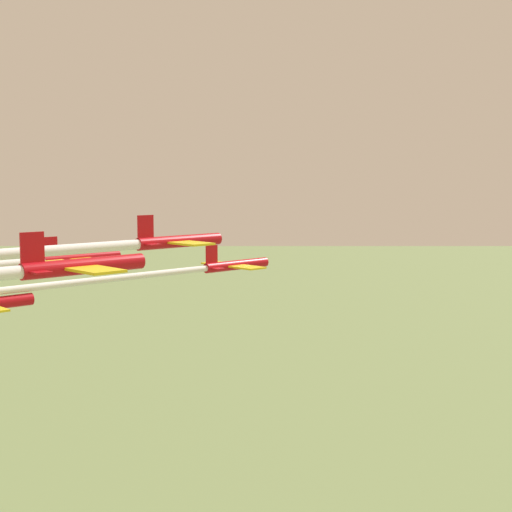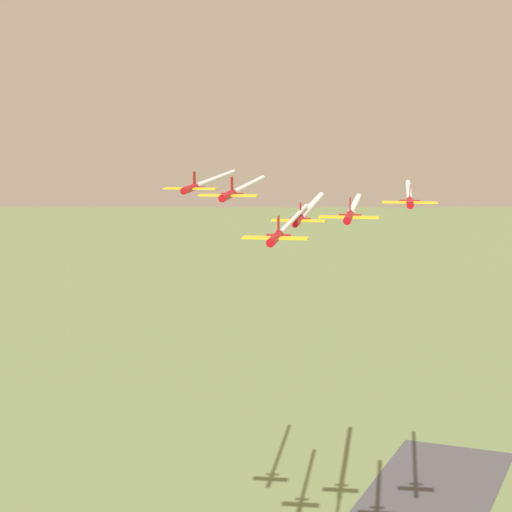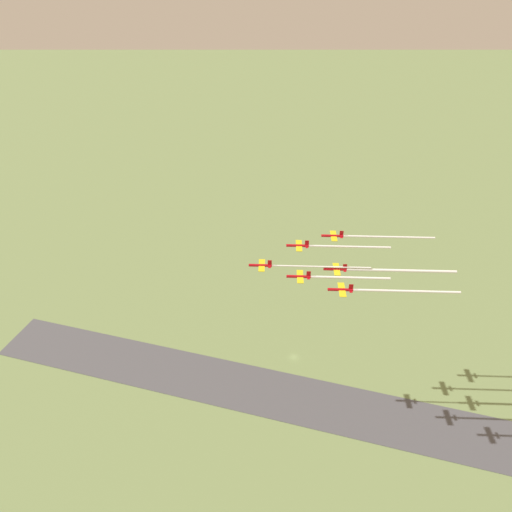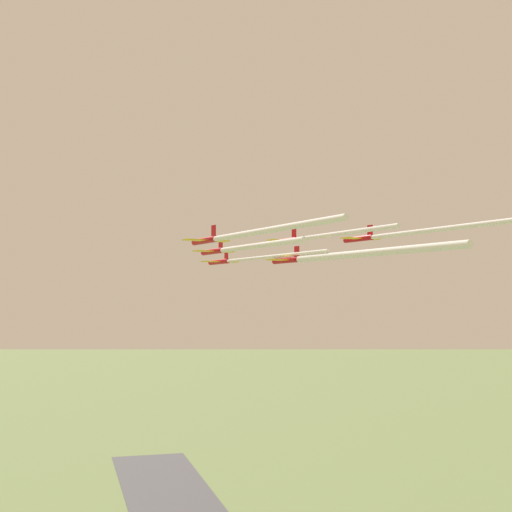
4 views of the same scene
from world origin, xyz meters
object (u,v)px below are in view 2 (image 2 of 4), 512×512
jet_1 (349,217)px  jet_3 (410,202)px  jet_0 (275,238)px  jet_5 (190,188)px  jet_2 (228,195)px  jet_4 (298,220)px

jet_1 → jet_3: 19.15m
jet_0 → jet_5: size_ratio=1.00×
jet_3 → jet_0: bearing=59.5°
jet_3 → jet_5: (-12.69, -36.66, 1.97)m
jet_2 → jet_4: 19.97m
jet_2 → jet_5: 19.13m
jet_0 → jet_5: jet_5 is taller
jet_0 → jet_2: jet_2 is taller
jet_0 → jet_1: size_ratio=1.00×
jet_2 → jet_4: bearing=-120.5°
jet_3 → jet_4: size_ratio=1.00×
jet_2 → jet_3: jet_2 is taller
jet_3 → jet_4: jet_3 is taller
jet_1 → jet_5: jet_5 is taller
jet_3 → jet_4: 19.70m
jet_2 → jet_5: (-18.75, -3.77, -0.32)m
jet_5 → jet_1: bearing=150.5°
jet_4 → jet_5: 20.14m
jet_4 → jet_0: bearing=90.0°
jet_0 → jet_4: 32.99m
jet_0 → jet_1: 19.18m
jet_0 → jet_2: size_ratio=1.00×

